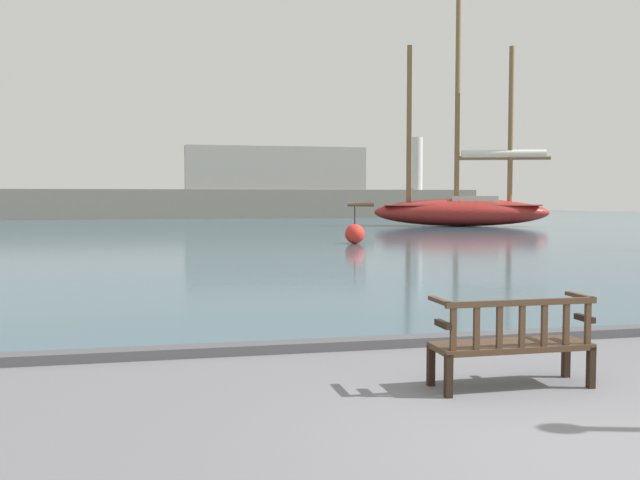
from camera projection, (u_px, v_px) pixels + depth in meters
The scene contains 7 objects.
ground_plane at pixel (585, 448), 5.44m from camera, with size 160.00×160.00×0.00m, color slate.
harbor_water at pixel (210, 224), 48.31m from camera, with size 100.00×80.00×0.08m, color #385666.
quay_edge_kerb at pixel (412, 341), 9.19m from camera, with size 40.00×0.30×0.12m, color #4C4C50.
park_bench at pixel (513, 341), 7.14m from camera, with size 1.60×0.53×0.92m.
sailboat_centre_channel at pixel (462, 206), 44.56m from camera, with size 12.40×6.48×14.98m.
channel_buoy at pixel (355, 234), 27.91m from camera, with size 0.77×0.77×1.47m.
far_breakwater at pixel (224, 194), 60.98m from camera, with size 49.58×2.40×7.29m.
Camera 1 is at (-3.13, -4.77, 1.92)m, focal length 40.00 mm.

